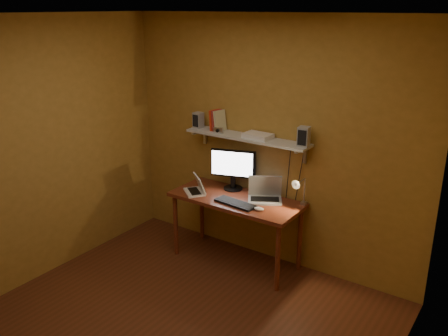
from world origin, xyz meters
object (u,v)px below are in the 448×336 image
Objects in this scene: netbook at (197,188)px; router at (258,136)px; speaker_right at (304,136)px; keyboard at (235,203)px; wall_shelf at (247,138)px; monitor at (233,167)px; laptop at (265,193)px; desk_lamp at (300,189)px; mouse at (259,209)px; desk at (236,205)px; speaker_left at (198,120)px; shelf_camera at (218,130)px.

router is (0.56, 0.32, 0.59)m from netbook.
keyboard is at bearing -154.66° from speaker_right.
wall_shelf is 2.93× the size of monitor.
laptop is at bearing -176.72° from speaker_right.
desk_lamp is at bearing -7.82° from router.
monitor is 0.50m from router.
mouse is at bearing -50.58° from monitor.
mouse is 0.76m from router.
monitor is 1.14× the size of laptop.
router is (0.13, 0.20, 0.73)m from desk.
desk_lamp is at bearing -5.88° from wall_shelf.
wall_shelf is 3.73× the size of desk_lamp.
mouse is (0.09, -0.28, -0.05)m from laptop.
wall_shelf is at bearing 73.80° from netbook.
router is at bearing 172.18° from desk_lamp.
keyboard is at bearing -71.08° from monitor.
desk_lamp is at bearing -0.14° from speaker_left.
netbook is at bearing -150.43° from router.
speaker_right is 0.66× the size of router.
shelf_camera is at bearing -168.93° from wall_shelf.
desk_lamp is at bearing -0.33° from shelf_camera.
speaker_right is at bearing 42.66° from mouse.
mouse is at bearing -101.92° from laptop.
mouse is 0.44m from desk_lamp.
netbook is 3.27× the size of mouse.
laptop reaches higher than keyboard.
wall_shelf is at bearing 136.28° from laptop.
speaker_left is (-0.47, 0.01, 0.46)m from monitor.
mouse is (0.53, -0.34, -0.23)m from monitor.
keyboard is 1.56× the size of router.
netbook is at bearing 169.41° from mouse.
desk is at bearing -22.42° from shelf_camera.
shelf_camera is (-0.96, -0.06, -0.06)m from speaker_right.
netbook is (-0.70, -0.25, -0.01)m from laptop.
shelf_camera is at bearing -175.58° from monitor.
netbook is (-0.43, -0.31, -0.55)m from wall_shelf.
router is (0.13, 0.00, 0.04)m from wall_shelf.
router is at bearing 115.73° from mouse.
keyboard is at bearing -59.01° from desk.
netbook is 0.66m from shelf_camera.
shelf_camera is (-0.68, 0.28, 0.64)m from mouse.
speaker_right is at bearing 54.19° from netbook.
router is at bearing 8.55° from shelf_camera.
router is at bearing 89.03° from keyboard.
desk_lamp is (1.09, 0.24, 0.15)m from netbook.
monitor is 1.07× the size of keyboard.
monitor is 1.67× the size of router.
desk is 2.93× the size of monitor.
laptop is at bearing -13.05° from wall_shelf.
wall_shelf is 0.14m from router.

